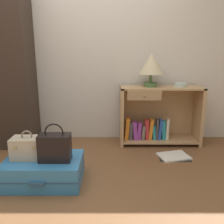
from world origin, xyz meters
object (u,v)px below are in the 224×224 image
Objects in this scene: table_lamp at (152,65)px; train_case at (28,148)px; bookshelf at (157,117)px; suitcase_large at (45,170)px; bowl at (181,85)px; open_book_on_floor at (174,156)px; handbag at (55,147)px.

table_lamp is 1.78m from train_case.
train_case is (-1.29, -1.01, -0.70)m from table_lamp.
table_lamp is at bearing 38.06° from train_case.
suitcase_large is (-1.24, -1.03, -0.24)m from bookshelf.
suitcase_large is (-1.53, -1.04, -0.67)m from bowl.
table_lamp is (-0.10, -0.00, 0.68)m from bookshelf.
train_case is 1.65m from open_book_on_floor.
handbag is (-1.02, -1.06, -0.67)m from table_lamp.
suitcase_large is 2.03× the size of handbag.
train_case is (-0.14, 0.02, 0.22)m from suitcase_large.
bookshelf reaches higher than suitcase_large.
bowl is 0.93m from open_book_on_floor.
bowl is (0.29, 0.01, 0.43)m from bookshelf.
table_lamp is 1.42× the size of train_case.
bowl is 0.22× the size of suitcase_large.
bookshelf is at bearing 106.18° from open_book_on_floor.
bookshelf is 1.63m from suitcase_large.
bookshelf reaches higher than open_book_on_floor.
train_case is at bearing -160.54° from open_book_on_floor.
table_lamp reaches higher than handbag.
handbag is at bearing -142.70° from bowl.
suitcase_large is at bearing -157.84° from open_book_on_floor.
bookshelf is 0.52m from bowl.
bowl is at bearing 1.86° from table_lamp.
handbag is at bearing -133.91° from table_lamp.
table_lamp is 1.05× the size of open_book_on_floor.
train_case is 0.83× the size of handbag.
open_book_on_floor is at bearing -73.82° from bookshelf.
suitcase_large is 1.81× the size of open_book_on_floor.
train_case is at bearing 170.50° from suitcase_large.
bookshelf is 2.51× the size of table_lamp.
bookshelf is 1.71m from train_case.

